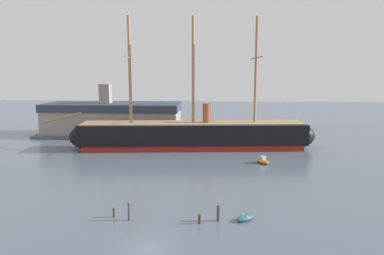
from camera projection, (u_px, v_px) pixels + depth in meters
name	position (u px, v px, depth m)	size (l,w,h in m)	color
ground_plane	(149.00, 249.00, 38.72)	(400.00, 400.00, 0.00)	slate
tall_ship	(193.00, 135.00, 88.99)	(68.06, 16.35, 32.73)	maroon
dinghy_foreground_right	(245.00, 218.00, 46.14)	(3.08, 2.92, 0.70)	#236670
motorboat_alongside_stern	(263.00, 161.00, 74.86)	(3.24, 3.98, 1.56)	orange
dinghy_far_left	(86.00, 145.00, 93.10)	(1.41, 2.29, 0.50)	orange
motorboat_far_right	(299.00, 146.00, 90.55)	(2.80, 3.55, 1.39)	silver
motorboat_distant_centre	(194.00, 139.00, 99.59)	(4.41, 2.28, 1.77)	#236670
mooring_piling_nearest	(114.00, 213.00, 47.04)	(0.33, 0.33, 1.31)	#4C3D2D
mooring_piling_left_pair	(218.00, 213.00, 45.82)	(0.42, 0.42, 2.13)	#4C3D2D
mooring_piling_right_pair	(129.00, 212.00, 46.02)	(0.27, 0.27, 2.36)	#4C3D2D
mooring_piling_midwater	(200.00, 219.00, 45.05)	(0.33, 0.33, 1.22)	#382B1E
dockside_warehouse_left	(113.00, 119.00, 108.70)	(44.51, 17.56, 15.71)	#565659
seagull_in_flight	(183.00, 85.00, 70.66)	(0.54, 1.11, 0.13)	silver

